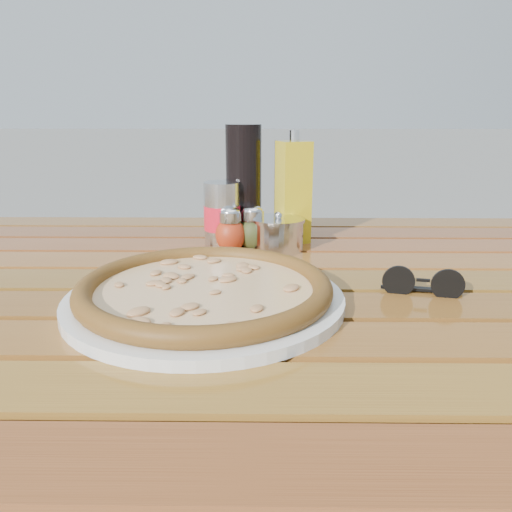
{
  "coord_description": "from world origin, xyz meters",
  "views": [
    {
      "loc": [
        0.01,
        -0.71,
        0.99
      ],
      "look_at": [
        0.0,
        0.02,
        0.78
      ],
      "focal_mm": 35.0,
      "sensor_mm": 36.0,
      "label": 1
    }
  ],
  "objects_px": {
    "sunglasses": "(423,284)",
    "dark_bottle": "(244,185)",
    "olive_oil_cruet": "(293,192)",
    "parmesan_tin": "(278,234)",
    "pizza": "(205,288)",
    "soda_can": "(222,216)",
    "pepper_shaker": "(230,230)",
    "oregano_shaker": "(253,229)",
    "plate": "(205,299)",
    "table": "(256,325)"
  },
  "relations": [
    {
      "from": "sunglasses",
      "to": "dark_bottle",
      "type": "bearing_deg",
      "value": 144.79
    },
    {
      "from": "olive_oil_cruet",
      "to": "parmesan_tin",
      "type": "distance_m",
      "value": 0.1
    },
    {
      "from": "pizza",
      "to": "dark_bottle",
      "type": "height_order",
      "value": "dark_bottle"
    },
    {
      "from": "soda_can",
      "to": "parmesan_tin",
      "type": "relative_size",
      "value": 1.06
    },
    {
      "from": "pepper_shaker",
      "to": "oregano_shaker",
      "type": "bearing_deg",
      "value": 18.94
    },
    {
      "from": "plate",
      "to": "pepper_shaker",
      "type": "distance_m",
      "value": 0.26
    },
    {
      "from": "oregano_shaker",
      "to": "soda_can",
      "type": "xyz_separation_m",
      "value": [
        -0.06,
        0.02,
        0.02
      ]
    },
    {
      "from": "plate",
      "to": "oregano_shaker",
      "type": "height_order",
      "value": "oregano_shaker"
    },
    {
      "from": "plate",
      "to": "sunglasses",
      "type": "distance_m",
      "value": 0.3
    },
    {
      "from": "table",
      "to": "pizza",
      "type": "distance_m",
      "value": 0.16
    },
    {
      "from": "pepper_shaker",
      "to": "parmesan_tin",
      "type": "height_order",
      "value": "pepper_shaker"
    },
    {
      "from": "table",
      "to": "oregano_shaker",
      "type": "xyz_separation_m",
      "value": [
        -0.01,
        0.17,
        0.11
      ]
    },
    {
      "from": "olive_oil_cruet",
      "to": "sunglasses",
      "type": "height_order",
      "value": "olive_oil_cruet"
    },
    {
      "from": "pizza",
      "to": "sunglasses",
      "type": "bearing_deg",
      "value": 7.57
    },
    {
      "from": "table",
      "to": "plate",
      "type": "xyz_separation_m",
      "value": [
        -0.06,
        -0.1,
        0.08
      ]
    },
    {
      "from": "dark_bottle",
      "to": "sunglasses",
      "type": "bearing_deg",
      "value": -48.18
    },
    {
      "from": "parmesan_tin",
      "to": "pepper_shaker",
      "type": "bearing_deg",
      "value": -174.2
    },
    {
      "from": "soda_can",
      "to": "parmesan_tin",
      "type": "bearing_deg",
      "value": -13.28
    },
    {
      "from": "olive_oil_cruet",
      "to": "sunglasses",
      "type": "xyz_separation_m",
      "value": [
        0.16,
        -0.29,
        -0.08
      ]
    },
    {
      "from": "pizza",
      "to": "sunglasses",
      "type": "height_order",
      "value": "sunglasses"
    },
    {
      "from": "dark_bottle",
      "to": "pepper_shaker",
      "type": "bearing_deg",
      "value": -108.66
    },
    {
      "from": "pizza",
      "to": "pepper_shaker",
      "type": "xyz_separation_m",
      "value": [
        0.02,
        0.26,
        0.02
      ]
    },
    {
      "from": "dark_bottle",
      "to": "parmesan_tin",
      "type": "bearing_deg",
      "value": -41.61
    },
    {
      "from": "olive_oil_cruet",
      "to": "parmesan_tin",
      "type": "relative_size",
      "value": 1.86
    },
    {
      "from": "dark_bottle",
      "to": "plate",
      "type": "bearing_deg",
      "value": -96.95
    },
    {
      "from": "table",
      "to": "dark_bottle",
      "type": "bearing_deg",
      "value": 96.61
    },
    {
      "from": "table",
      "to": "olive_oil_cruet",
      "type": "relative_size",
      "value": 6.67
    },
    {
      "from": "table",
      "to": "plate",
      "type": "height_order",
      "value": "plate"
    },
    {
      "from": "table",
      "to": "soda_can",
      "type": "distance_m",
      "value": 0.24
    },
    {
      "from": "parmesan_tin",
      "to": "sunglasses",
      "type": "relative_size",
      "value": 1.02
    },
    {
      "from": "olive_oil_cruet",
      "to": "pepper_shaker",
      "type": "bearing_deg",
      "value": -147.25
    },
    {
      "from": "oregano_shaker",
      "to": "soda_can",
      "type": "bearing_deg",
      "value": 161.31
    },
    {
      "from": "pizza",
      "to": "soda_can",
      "type": "xyz_separation_m",
      "value": [
        0.0,
        0.29,
        0.04
      ]
    },
    {
      "from": "plate",
      "to": "dark_bottle",
      "type": "relative_size",
      "value": 1.64
    },
    {
      "from": "parmesan_tin",
      "to": "soda_can",
      "type": "bearing_deg",
      "value": 166.72
    },
    {
      "from": "pepper_shaker",
      "to": "olive_oil_cruet",
      "type": "height_order",
      "value": "olive_oil_cruet"
    },
    {
      "from": "plate",
      "to": "soda_can",
      "type": "bearing_deg",
      "value": 89.86
    },
    {
      "from": "dark_bottle",
      "to": "soda_can",
      "type": "relative_size",
      "value": 1.83
    },
    {
      "from": "pizza",
      "to": "pepper_shaker",
      "type": "height_order",
      "value": "pepper_shaker"
    },
    {
      "from": "pepper_shaker",
      "to": "dark_bottle",
      "type": "height_order",
      "value": "dark_bottle"
    },
    {
      "from": "pizza",
      "to": "soda_can",
      "type": "height_order",
      "value": "soda_can"
    },
    {
      "from": "table",
      "to": "pepper_shaker",
      "type": "height_order",
      "value": "pepper_shaker"
    },
    {
      "from": "dark_bottle",
      "to": "pizza",
      "type": "bearing_deg",
      "value": -96.95
    },
    {
      "from": "olive_oil_cruet",
      "to": "sunglasses",
      "type": "bearing_deg",
      "value": -61.17
    },
    {
      "from": "dark_bottle",
      "to": "sunglasses",
      "type": "xyz_separation_m",
      "value": [
        0.25,
        -0.28,
        -0.09
      ]
    },
    {
      "from": "plate",
      "to": "dark_bottle",
      "type": "height_order",
      "value": "dark_bottle"
    },
    {
      "from": "oregano_shaker",
      "to": "parmesan_tin",
      "type": "bearing_deg",
      "value": -6.23
    },
    {
      "from": "dark_bottle",
      "to": "sunglasses",
      "type": "relative_size",
      "value": 1.98
    },
    {
      "from": "soda_can",
      "to": "olive_oil_cruet",
      "type": "height_order",
      "value": "olive_oil_cruet"
    },
    {
      "from": "pepper_shaker",
      "to": "sunglasses",
      "type": "distance_m",
      "value": 0.35
    }
  ]
}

